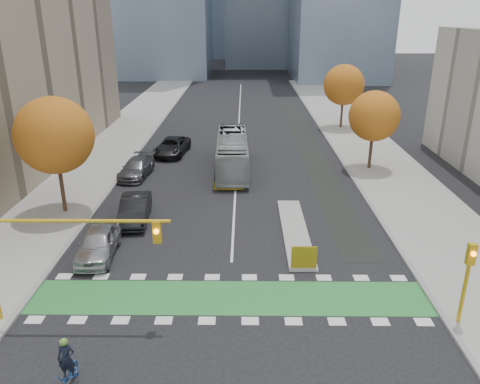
{
  "coord_description": "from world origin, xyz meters",
  "views": [
    {
      "loc": [
        0.7,
        -18.38,
        13.34
      ],
      "look_at": [
        0.45,
        8.39,
        3.0
      ],
      "focal_mm": 35.0,
      "sensor_mm": 36.0,
      "label": 1
    }
  ],
  "objects_px": {
    "hazard_board": "(304,257)",
    "tree_east_near": "(374,116)",
    "parked_car_d": "(172,146)",
    "parked_car_a": "(98,243)",
    "cyclist": "(69,372)",
    "parked_car_b": "(135,209)",
    "bus": "(232,153)",
    "traffic_signal_west": "(44,243)",
    "traffic_signal_east": "(468,272)",
    "tree_west": "(55,136)",
    "tree_east_far": "(344,85)",
    "parked_car_c": "(136,168)"
  },
  "relations": [
    {
      "from": "tree_east_far",
      "to": "bus",
      "type": "bearing_deg",
      "value": -128.46
    },
    {
      "from": "tree_west",
      "to": "tree_east_far",
      "type": "bearing_deg",
      "value": 46.7
    },
    {
      "from": "tree_west",
      "to": "bus",
      "type": "bearing_deg",
      "value": 40.1
    },
    {
      "from": "traffic_signal_west",
      "to": "parked_car_c",
      "type": "xyz_separation_m",
      "value": [
        -0.68,
        20.39,
        -3.27
      ]
    },
    {
      "from": "traffic_signal_west",
      "to": "parked_car_c",
      "type": "relative_size",
      "value": 1.61
    },
    {
      "from": "bus",
      "to": "parked_car_b",
      "type": "distance_m",
      "value": 12.77
    },
    {
      "from": "bus",
      "to": "parked_car_a",
      "type": "xyz_separation_m",
      "value": [
        -7.37,
        -16.06,
        -0.76
      ]
    },
    {
      "from": "parked_car_a",
      "to": "parked_car_d",
      "type": "relative_size",
      "value": 0.84
    },
    {
      "from": "traffic_signal_west",
      "to": "parked_car_b",
      "type": "relative_size",
      "value": 1.67
    },
    {
      "from": "tree_west",
      "to": "parked_car_d",
      "type": "bearing_deg",
      "value": 69.41
    },
    {
      "from": "hazard_board",
      "to": "parked_car_d",
      "type": "relative_size",
      "value": 0.24
    },
    {
      "from": "parked_car_a",
      "to": "tree_east_near",
      "type": "bearing_deg",
      "value": 36.72
    },
    {
      "from": "parked_car_d",
      "to": "bus",
      "type": "bearing_deg",
      "value": -31.64
    },
    {
      "from": "tree_east_far",
      "to": "parked_car_a",
      "type": "xyz_separation_m",
      "value": [
        -20.25,
        -32.28,
        -4.4
      ]
    },
    {
      "from": "bus",
      "to": "tree_west",
      "type": "bearing_deg",
      "value": -141.44
    },
    {
      "from": "hazard_board",
      "to": "parked_car_d",
      "type": "xyz_separation_m",
      "value": [
        -10.5,
        22.44,
        0.01
      ]
    },
    {
      "from": "traffic_signal_west",
      "to": "bus",
      "type": "height_order",
      "value": "traffic_signal_west"
    },
    {
      "from": "traffic_signal_east",
      "to": "parked_car_d",
      "type": "height_order",
      "value": "traffic_signal_east"
    },
    {
      "from": "tree_east_far",
      "to": "traffic_signal_east",
      "type": "relative_size",
      "value": 1.87
    },
    {
      "from": "cyclist",
      "to": "tree_east_far",
      "type": "bearing_deg",
      "value": 63.14
    },
    {
      "from": "tree_west",
      "to": "bus",
      "type": "relative_size",
      "value": 0.72
    },
    {
      "from": "traffic_signal_west",
      "to": "parked_car_a",
      "type": "xyz_separation_m",
      "value": [
        0.18,
        6.23,
        -3.2
      ]
    },
    {
      "from": "parked_car_b",
      "to": "parked_car_d",
      "type": "distance_m",
      "value": 15.92
    },
    {
      "from": "hazard_board",
      "to": "parked_car_b",
      "type": "distance_m",
      "value": 12.55
    },
    {
      "from": "traffic_signal_east",
      "to": "hazard_board",
      "type": "bearing_deg",
      "value": 144.08
    },
    {
      "from": "cyclist",
      "to": "parked_car_d",
      "type": "relative_size",
      "value": 0.39
    },
    {
      "from": "traffic_signal_west",
      "to": "cyclist",
      "type": "bearing_deg",
      "value": -62.86
    },
    {
      "from": "cyclist",
      "to": "parked_car_c",
      "type": "relative_size",
      "value": 0.44
    },
    {
      "from": "tree_east_near",
      "to": "traffic_signal_west",
      "type": "distance_m",
      "value": 30.08
    },
    {
      "from": "traffic_signal_west",
      "to": "traffic_signal_east",
      "type": "xyz_separation_m",
      "value": [
        18.43,
        0.0,
        -1.3
      ]
    },
    {
      "from": "tree_east_far",
      "to": "parked_car_c",
      "type": "distance_m",
      "value": 28.18
    },
    {
      "from": "traffic_signal_west",
      "to": "parked_car_b",
      "type": "bearing_deg",
      "value": 83.85
    },
    {
      "from": "traffic_signal_east",
      "to": "parked_car_b",
      "type": "bearing_deg",
      "value": 146.89
    },
    {
      "from": "cyclist",
      "to": "parked_car_a",
      "type": "bearing_deg",
      "value": 96.95
    },
    {
      "from": "tree_east_near",
      "to": "cyclist",
      "type": "xyz_separation_m",
      "value": [
        -17.83,
        -26.61,
        -4.09
      ]
    },
    {
      "from": "tree_west",
      "to": "traffic_signal_west",
      "type": "bearing_deg",
      "value": -71.98
    },
    {
      "from": "tree_west",
      "to": "parked_car_b",
      "type": "bearing_deg",
      "value": -13.61
    },
    {
      "from": "parked_car_a",
      "to": "parked_car_d",
      "type": "height_order",
      "value": "parked_car_a"
    },
    {
      "from": "parked_car_b",
      "to": "parked_car_c",
      "type": "distance_m",
      "value": 9.35
    },
    {
      "from": "hazard_board",
      "to": "tree_east_near",
      "type": "relative_size",
      "value": 0.2
    },
    {
      "from": "cyclist",
      "to": "parked_car_d",
      "type": "distance_m",
      "value": 31.25
    },
    {
      "from": "parked_car_d",
      "to": "hazard_board",
      "type": "bearing_deg",
      "value": -58.14
    },
    {
      "from": "cyclist",
      "to": "parked_car_b",
      "type": "distance_m",
      "value": 15.35
    },
    {
      "from": "bus",
      "to": "parked_car_b",
      "type": "height_order",
      "value": "bus"
    },
    {
      "from": "tree_east_near",
      "to": "parked_car_b",
      "type": "distance_m",
      "value": 22.22
    },
    {
      "from": "traffic_signal_east",
      "to": "bus",
      "type": "bearing_deg",
      "value": 116.02
    },
    {
      "from": "tree_west",
      "to": "parked_car_b",
      "type": "height_order",
      "value": "tree_west"
    },
    {
      "from": "parked_car_c",
      "to": "parked_car_d",
      "type": "xyz_separation_m",
      "value": [
        2.11,
        6.76,
        0.05
      ]
    },
    {
      "from": "bus",
      "to": "parked_car_d",
      "type": "height_order",
      "value": "bus"
    },
    {
      "from": "traffic_signal_west",
      "to": "parked_car_a",
      "type": "distance_m",
      "value": 7.01
    }
  ]
}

